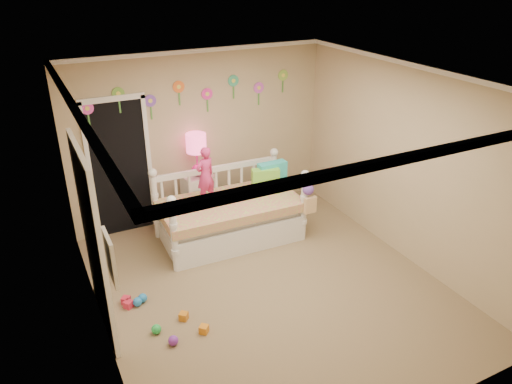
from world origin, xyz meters
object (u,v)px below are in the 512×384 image
daybed (229,204)px  nightstand (199,198)px  child (205,175)px  table_lamp (196,148)px

daybed → nightstand: (-0.20, 0.72, -0.17)m
child → table_lamp: bearing=-118.3°
child → table_lamp: size_ratio=1.25×
child → nightstand: bearing=-118.3°
daybed → child: (-0.30, 0.10, 0.47)m
nightstand → table_lamp: table_lamp is taller
child → nightstand: child is taller
child → table_lamp: child is taller
daybed → table_lamp: size_ratio=3.05×
table_lamp → child: bearing=-99.8°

